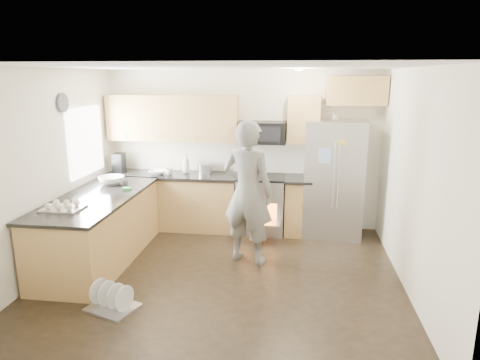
# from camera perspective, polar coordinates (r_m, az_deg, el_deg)

# --- Properties ---
(ground) EXTENTS (4.50, 4.50, 0.00)m
(ground) POSITION_cam_1_polar(r_m,az_deg,el_deg) (5.65, -2.42, -12.57)
(ground) COLOR black
(ground) RESTS_ON ground
(room_shell) EXTENTS (4.54, 4.04, 2.62)m
(room_shell) POSITION_cam_1_polar(r_m,az_deg,el_deg) (5.15, -2.98, 4.48)
(room_shell) COLOR white
(room_shell) RESTS_ON ground
(back_cabinet_run) EXTENTS (4.45, 0.64, 2.50)m
(back_cabinet_run) POSITION_cam_1_polar(r_m,az_deg,el_deg) (7.06, -4.74, 1.12)
(back_cabinet_run) COLOR #AC8445
(back_cabinet_run) RESTS_ON ground
(peninsula) EXTENTS (0.96, 2.36, 1.04)m
(peninsula) POSITION_cam_1_polar(r_m,az_deg,el_deg) (6.21, -18.28, -6.12)
(peninsula) COLOR #AC8445
(peninsula) RESTS_ON ground
(stove_range) EXTENTS (0.76, 0.97, 1.79)m
(stove_range) POSITION_cam_1_polar(r_m,az_deg,el_deg) (6.94, 2.79, -1.52)
(stove_range) COLOR #B7B7BC
(stove_range) RESTS_ON ground
(refrigerator) EXTENTS (0.94, 0.76, 1.84)m
(refrigerator) POSITION_cam_1_polar(r_m,az_deg,el_deg) (6.89, 12.38, 0.17)
(refrigerator) COLOR #B7B7BC
(refrigerator) RESTS_ON ground
(person) EXTENTS (0.82, 0.66, 1.96)m
(person) POSITION_cam_1_polar(r_m,az_deg,el_deg) (5.73, 1.05, -1.69)
(person) COLOR gray
(person) RESTS_ON ground
(dish_rack) EXTENTS (0.62, 0.55, 0.32)m
(dish_rack) POSITION_cam_1_polar(r_m,az_deg,el_deg) (5.08, -16.68, -15.31)
(dish_rack) COLOR #B7B7BC
(dish_rack) RESTS_ON ground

